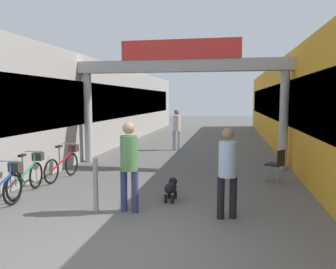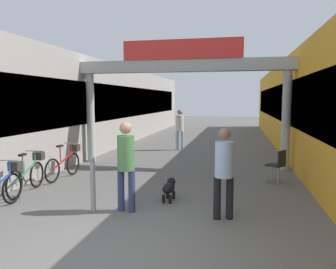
{
  "view_description": "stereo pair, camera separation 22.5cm",
  "coord_description": "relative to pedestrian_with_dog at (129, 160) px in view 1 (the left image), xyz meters",
  "views": [
    {
      "loc": [
        1.61,
        -4.41,
        2.24
      ],
      "look_at": [
        0.0,
        4.25,
        1.3
      ],
      "focal_mm": 35.0,
      "sensor_mm": 36.0,
      "label": 1
    },
    {
      "loc": [
        1.83,
        -4.37,
        2.24
      ],
      "look_at": [
        0.0,
        4.25,
        1.3
      ],
      "focal_mm": 35.0,
      "sensor_mm": 36.0,
      "label": 2
    }
  ],
  "objects": [
    {
      "name": "bicycle_green_second",
      "position": [
        -2.79,
        0.84,
        -0.61
      ],
      "size": [
        0.46,
        1.69,
        0.98
      ],
      "color": "black",
      "rests_on": "ground_plane"
    },
    {
      "name": "arcade_sign_gateway",
      "position": [
        0.31,
        4.84,
        1.95
      ],
      "size": [
        7.4,
        0.47,
        4.2
      ],
      "color": "#B2B2B2",
      "rests_on": "ground_plane"
    },
    {
      "name": "ground_plane",
      "position": [
        0.31,
        -1.71,
        -1.04
      ],
      "size": [
        80.0,
        80.0,
        0.0
      ],
      "primitive_type": "plane",
      "color": "#605E5B"
    },
    {
      "name": "dog_on_leash",
      "position": [
        0.69,
        0.9,
        -0.75
      ],
      "size": [
        0.27,
        0.64,
        0.47
      ],
      "color": "black",
      "rests_on": "ground_plane"
    },
    {
      "name": "bicycle_blue_nearest",
      "position": [
        -2.56,
        -0.44,
        -0.61
      ],
      "size": [
        0.46,
        1.69,
        0.98
      ],
      "color": "black",
      "rests_on": "ground_plane"
    },
    {
      "name": "pedestrian_with_dog",
      "position": [
        0.0,
        0.0,
        0.0
      ],
      "size": [
        0.4,
        0.38,
        1.81
      ],
      "color": "navy",
      "rests_on": "ground_plane"
    },
    {
      "name": "bicycle_red_third",
      "position": [
        -2.66,
        2.34,
        -0.61
      ],
      "size": [
        0.46,
        1.69,
        0.98
      ],
      "color": "black",
      "rests_on": "ground_plane"
    },
    {
      "name": "pedestrian_companion",
      "position": [
        1.92,
        -0.02,
        -0.05
      ],
      "size": [
        0.42,
        0.42,
        1.73
      ],
      "color": "black",
      "rests_on": "ground_plane"
    },
    {
      "name": "pedestrian_carrying_crate",
      "position": [
        -0.34,
        8.14,
        0.0
      ],
      "size": [
        0.39,
        0.36,
        1.81
      ],
      "color": "#A5BFE0",
      "rests_on": "ground_plane"
    },
    {
      "name": "storefront_left",
      "position": [
        -4.78,
        9.29,
        0.88
      ],
      "size": [
        3.0,
        26.0,
        3.85
      ],
      "color": "#9E9993",
      "rests_on": "ground_plane"
    },
    {
      "name": "bollard_post_metal",
      "position": [
        -0.64,
        -0.17,
        -0.47
      ],
      "size": [
        0.1,
        0.1,
        1.12
      ],
      "color": "gray",
      "rests_on": "ground_plane"
    },
    {
      "name": "storefront_right",
      "position": [
        5.41,
        9.29,
        0.88
      ],
      "size": [
        3.0,
        26.0,
        3.85
      ],
      "color": "gold",
      "rests_on": "ground_plane"
    },
    {
      "name": "cafe_chair_black_nearer",
      "position": [
        3.25,
        3.02,
        -0.5
      ],
      "size": [
        0.56,
        0.56,
        0.89
      ],
      "color": "gray",
      "rests_on": "ground_plane"
    }
  ]
}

